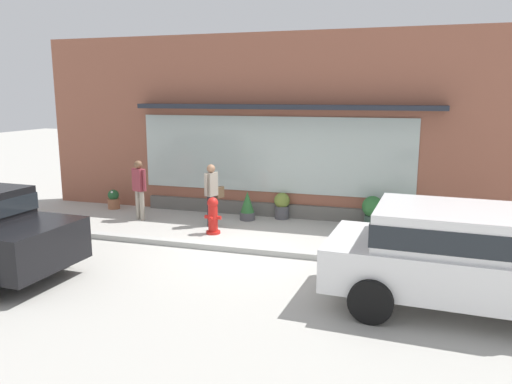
# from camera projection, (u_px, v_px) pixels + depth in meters

# --- Properties ---
(ground_plane) EXTENTS (60.00, 60.00, 0.00)m
(ground_plane) POSITION_uv_depth(u_px,v_px,m) (247.00, 249.00, 10.61)
(ground_plane) COLOR #B2AFA8
(curb_strip) EXTENTS (14.00, 0.24, 0.12)m
(curb_strip) POSITION_uv_depth(u_px,v_px,m) (245.00, 249.00, 10.41)
(curb_strip) COLOR #B2B2AD
(curb_strip) RESTS_ON ground_plane
(storefront) EXTENTS (14.00, 0.81, 4.79)m
(storefront) POSITION_uv_depth(u_px,v_px,m) (285.00, 128.00, 13.14)
(storefront) COLOR #935642
(storefront) RESTS_ON ground_plane
(fire_hydrant) EXTENTS (0.40, 0.37, 0.87)m
(fire_hydrant) POSITION_uv_depth(u_px,v_px,m) (213.00, 215.00, 11.72)
(fire_hydrant) COLOR red
(fire_hydrant) RESTS_ON ground_plane
(pedestrian_with_handbag) EXTENTS (0.35, 0.61, 1.55)m
(pedestrian_with_handbag) POSITION_uv_depth(u_px,v_px,m) (212.00, 191.00, 12.36)
(pedestrian_with_handbag) COLOR #232328
(pedestrian_with_handbag) RESTS_ON ground_plane
(pedestrian_passerby) EXTENTS (0.47, 0.29, 1.56)m
(pedestrian_passerby) POSITION_uv_depth(u_px,v_px,m) (139.00, 186.00, 12.93)
(pedestrian_passerby) COLOR #9E9384
(pedestrian_passerby) RESTS_ON ground_plane
(parked_car_white) EXTENTS (4.31, 2.29, 1.57)m
(parked_car_white) POSITION_uv_depth(u_px,v_px,m) (464.00, 253.00, 7.50)
(parked_car_white) COLOR white
(parked_car_white) RESTS_ON ground_plane
(potted_plant_trailing_edge) EXTENTS (0.52, 0.52, 0.79)m
(potted_plant_trailing_edge) POSITION_uv_depth(u_px,v_px,m) (373.00, 210.00, 12.26)
(potted_plant_trailing_edge) COLOR #33473D
(potted_plant_trailing_edge) RESTS_ON ground_plane
(potted_plant_window_right) EXTENTS (0.41, 0.41, 0.69)m
(potted_plant_window_right) POSITION_uv_depth(u_px,v_px,m) (282.00, 205.00, 13.15)
(potted_plant_window_right) COLOR #4C4C51
(potted_plant_window_right) RESTS_ON ground_plane
(potted_plant_near_hydrant) EXTENTS (0.57, 0.57, 0.72)m
(potted_plant_near_hydrant) POSITION_uv_depth(u_px,v_px,m) (414.00, 213.00, 12.20)
(potted_plant_near_hydrant) COLOR #9E6042
(potted_plant_near_hydrant) RESTS_ON ground_plane
(potted_plant_by_entrance) EXTENTS (0.33, 0.33, 0.55)m
(potted_plant_by_entrance) POSITION_uv_depth(u_px,v_px,m) (114.00, 199.00, 14.30)
(potted_plant_by_entrance) COLOR #9E6042
(potted_plant_by_entrance) RESTS_ON ground_plane
(potted_plant_corner_tall) EXTENTS (0.40, 0.40, 0.75)m
(potted_plant_corner_tall) POSITION_uv_depth(u_px,v_px,m) (247.00, 206.00, 13.02)
(potted_plant_corner_tall) COLOR #4C4C51
(potted_plant_corner_tall) RESTS_ON ground_plane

